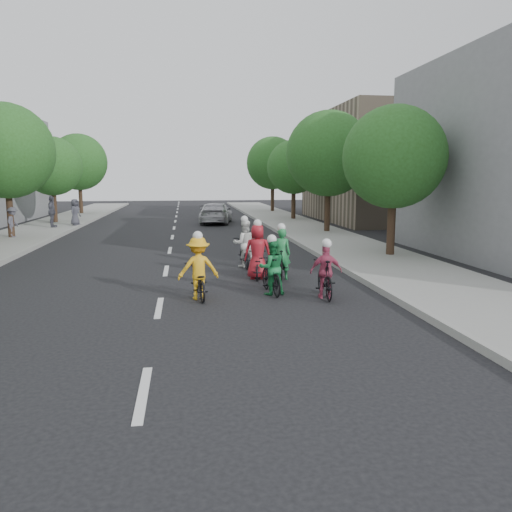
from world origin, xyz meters
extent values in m
plane|color=black|center=(0.00, 0.00, 0.00)|extent=(120.00, 120.00, 0.00)
cube|color=#999993|center=(-6.05, 10.00, 0.09)|extent=(0.18, 80.00, 0.18)
cube|color=gray|center=(8.00, 10.00, 0.07)|extent=(4.00, 80.00, 0.15)
cube|color=#999993|center=(6.05, 10.00, 0.09)|extent=(0.18, 80.00, 0.18)
cube|color=gray|center=(16.00, 24.00, 4.00)|extent=(10.00, 14.00, 8.00)
cylinder|color=black|center=(-8.20, 15.00, 1.24)|extent=(0.32, 0.32, 2.48)
sphere|color=#26541C|center=(-8.20, 15.00, 4.53)|extent=(4.80, 4.80, 4.80)
cylinder|color=black|center=(-8.20, 24.00, 1.14)|extent=(0.32, 0.32, 2.27)
sphere|color=#26541C|center=(-8.20, 24.00, 3.97)|extent=(4.00, 4.00, 4.00)
cylinder|color=black|center=(-8.20, 33.00, 1.24)|extent=(0.32, 0.32, 2.48)
sphere|color=#26541C|center=(-8.20, 33.00, 4.53)|extent=(4.80, 4.80, 4.80)
cylinder|color=black|center=(8.80, 6.60, 1.14)|extent=(0.32, 0.32, 2.27)
sphere|color=#26541C|center=(8.80, 6.60, 3.97)|extent=(4.00, 4.00, 4.00)
cylinder|color=black|center=(8.80, 15.60, 1.24)|extent=(0.32, 0.32, 2.48)
sphere|color=#26541C|center=(8.80, 15.60, 4.53)|extent=(4.80, 4.80, 4.80)
cylinder|color=black|center=(8.80, 24.60, 1.14)|extent=(0.32, 0.32, 2.27)
sphere|color=#26541C|center=(8.80, 24.60, 3.97)|extent=(4.00, 4.00, 4.00)
cylinder|color=black|center=(8.80, 33.60, 1.24)|extent=(0.32, 0.32, 2.48)
sphere|color=#26541C|center=(8.80, 33.60, 4.53)|extent=(4.80, 4.80, 4.80)
imported|color=black|center=(1.00, 0.88, 0.45)|extent=(0.81, 1.78, 0.90)
imported|color=yellow|center=(1.00, 0.78, 0.83)|extent=(1.14, 0.75, 1.66)
sphere|color=white|center=(1.00, 0.78, 1.68)|extent=(0.26, 0.26, 0.26)
imported|color=black|center=(3.66, 3.13, 0.47)|extent=(0.65, 1.62, 0.95)
imported|color=#228041|center=(3.66, 3.03, 0.81)|extent=(0.64, 0.46, 1.63)
sphere|color=white|center=(3.66, 3.03, 1.65)|extent=(0.26, 0.26, 0.26)
imported|color=black|center=(4.35, 0.50, 0.52)|extent=(0.61, 1.78, 1.05)
imported|color=#B84164|center=(4.35, 0.40, 0.73)|extent=(0.87, 0.41, 1.45)
sphere|color=white|center=(4.35, 0.40, 1.47)|extent=(0.26, 0.26, 0.26)
imported|color=black|center=(2.94, 3.33, 0.41)|extent=(0.79, 1.64, 0.83)
imported|color=maroon|center=(2.94, 3.23, 0.87)|extent=(0.93, 0.68, 1.74)
sphere|color=white|center=(2.94, 3.23, 1.76)|extent=(0.26, 0.26, 0.26)
imported|color=black|center=(3.00, 1.11, 0.51)|extent=(0.67, 1.75, 1.03)
imported|color=#1B7C3E|center=(3.00, 1.01, 0.75)|extent=(0.79, 0.65, 1.51)
sphere|color=white|center=(3.00, 1.01, 1.53)|extent=(0.26, 0.26, 0.26)
imported|color=black|center=(2.78, 5.52, 0.50)|extent=(0.70, 1.91, 1.00)
imported|color=white|center=(2.78, 5.42, 0.85)|extent=(0.84, 0.66, 1.69)
sphere|color=white|center=(2.78, 5.42, 1.71)|extent=(0.26, 0.26, 0.26)
imported|color=#B3B3B8|center=(2.90, 23.04, 0.72)|extent=(2.83, 5.25, 1.44)
imported|color=white|center=(2.66, 27.31, 0.62)|extent=(1.67, 3.70, 1.23)
imported|color=#555462|center=(-8.09, 14.97, 0.93)|extent=(0.62, 1.03, 1.56)
imported|color=#525360|center=(-7.43, 20.12, 1.11)|extent=(0.50, 1.13, 1.92)
imported|color=#44444F|center=(-6.30, 21.31, 1.00)|extent=(0.81, 0.97, 1.69)
camera|label=1|loc=(0.67, -12.18, 3.17)|focal=35.00mm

